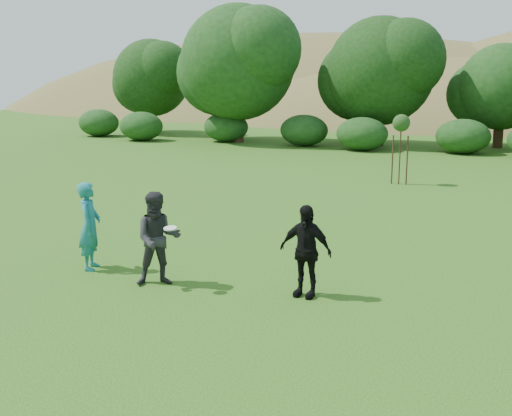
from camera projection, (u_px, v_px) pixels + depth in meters
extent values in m
plane|color=#19470C|center=(195.00, 284.00, 13.68)|extent=(120.00, 120.00, 0.00)
imported|color=#1B7479|center=(90.00, 226.00, 14.57)|extent=(0.75, 0.87, 2.02)
imported|color=#29292C|center=(158.00, 239.00, 13.46)|extent=(1.23, 1.19, 2.00)
imported|color=black|center=(305.00, 251.00, 12.75)|extent=(1.12, 0.51, 1.88)
cylinder|color=white|center=(170.00, 228.00, 13.00)|extent=(0.27, 0.27, 0.06)
cylinder|color=#351E14|center=(400.00, 154.00, 26.06)|extent=(0.05, 0.05, 2.50)
sphere|color=#244719|center=(401.00, 123.00, 25.80)|extent=(0.70, 0.70, 0.70)
cylinder|color=#402419|center=(392.00, 160.00, 26.24)|extent=(0.06, 0.06, 2.00)
cylinder|color=#3E2318|center=(407.00, 160.00, 25.98)|extent=(0.06, 0.06, 2.00)
ellipsoid|color=olive|center=(306.00, 198.00, 88.48)|extent=(110.00, 70.00, 44.00)
ellipsoid|color=olive|center=(439.00, 191.00, 68.45)|extent=(80.00, 50.00, 28.00)
cylinder|color=#3A2616|center=(153.00, 116.00, 49.26)|extent=(0.65, 0.65, 2.62)
sphere|color=#194214|center=(151.00, 78.00, 48.68)|extent=(5.80, 5.80, 5.80)
cylinder|color=#3A2616|center=(238.00, 119.00, 42.71)|extent=(0.73, 0.73, 3.15)
sphere|color=#194214|center=(238.00, 62.00, 41.97)|extent=(7.54, 7.54, 7.54)
cylinder|color=#3A2616|center=(379.00, 124.00, 40.65)|extent=(0.68, 0.68, 2.80)
sphere|color=#194214|center=(381.00, 71.00, 39.99)|extent=(6.73, 6.73, 6.73)
cylinder|color=#3A2616|center=(499.00, 129.00, 39.46)|extent=(0.60, 0.60, 2.27)
sphere|color=#194214|center=(502.00, 87.00, 38.94)|extent=(5.22, 5.22, 5.22)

